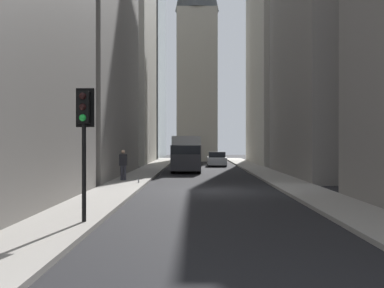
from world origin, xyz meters
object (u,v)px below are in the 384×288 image
(traffic_light_foreground, at_px, (84,123))
(discarded_bottle, at_px, (139,181))
(sedan_silver, at_px, (217,159))
(pedestrian, at_px, (123,164))
(delivery_truck, at_px, (187,153))

(traffic_light_foreground, bearing_deg, discarded_bottle, 0.02)
(sedan_silver, xyz_separation_m, traffic_light_foreground, (-34.55, 5.20, 2.23))
(pedestrian, height_order, discarded_bottle, pedestrian)
(sedan_silver, xyz_separation_m, discarded_bottle, (-21.43, 5.21, -0.42))
(traffic_light_foreground, relative_size, pedestrian, 2.12)
(discarded_bottle, bearing_deg, pedestrian, 31.87)
(pedestrian, bearing_deg, sedan_silver, -17.80)
(sedan_silver, bearing_deg, discarded_bottle, 166.34)
(delivery_truck, height_order, discarded_bottle, delivery_truck)
(delivery_truck, bearing_deg, sedan_silver, -16.78)
(delivery_truck, height_order, pedestrian, delivery_truck)
(delivery_truck, distance_m, discarded_bottle, 12.44)
(delivery_truck, height_order, traffic_light_foreground, traffic_light_foreground)
(pedestrian, bearing_deg, discarded_bottle, -148.13)
(sedan_silver, bearing_deg, pedestrian, 162.20)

